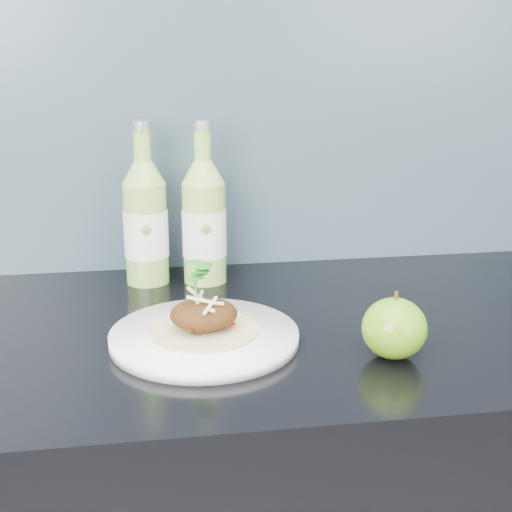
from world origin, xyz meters
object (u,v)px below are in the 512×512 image
object	(u,v)px
green_apple	(394,328)
cider_bottle_right	(204,222)
dinner_plate	(204,337)
cider_bottle_left	(146,223)

from	to	relation	value
green_apple	cider_bottle_right	size ratio (longest dim) A/B	0.37
dinner_plate	cider_bottle_right	distance (m)	0.27
dinner_plate	cider_bottle_right	size ratio (longest dim) A/B	1.23
cider_bottle_left	cider_bottle_right	size ratio (longest dim) A/B	1.00
dinner_plate	cider_bottle_right	bearing A→B (deg)	84.64
green_apple	cider_bottle_right	bearing A→B (deg)	121.94
dinner_plate	green_apple	world-z (taller)	green_apple
cider_bottle_left	cider_bottle_right	world-z (taller)	same
green_apple	dinner_plate	bearing A→B (deg)	160.48
dinner_plate	cider_bottle_left	distance (m)	0.29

